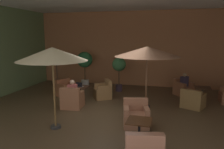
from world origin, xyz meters
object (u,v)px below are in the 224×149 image
at_px(armchair_front_left_east, 66,90).
at_px(open_laptop, 80,85).
at_px(cafe_table_front_right, 139,126).
at_px(potted_tree_left_corner, 57,63).
at_px(armchair_front_left_south, 72,100).
at_px(cafe_table_mid_center, 202,91).
at_px(cafe_table_front_left, 80,90).
at_px(potted_tree_mid_right, 85,62).
at_px(patron_by_window, 72,90).
at_px(iced_drink_cup, 79,85).
at_px(patio_umbrella_center_beige, 52,55).
at_px(armchair_mid_center_east, 183,89).
at_px(armchair_mid_center_south, 193,101).
at_px(patio_umbrella_tall_red, 147,52).
at_px(potted_tree_mid_left, 119,67).
at_px(patron_blue_shirt, 184,81).
at_px(armchair_front_left_north, 103,91).
at_px(armchair_front_right_east, 136,116).

distance_m(armchair_front_left_east, open_laptop, 1.10).
distance_m(cafe_table_front_right, potted_tree_left_corner, 7.63).
height_order(armchair_front_left_south, cafe_table_mid_center, armchair_front_left_south).
relative_size(armchair_front_left_east, potted_tree_left_corner, 0.54).
xyz_separation_m(cafe_table_front_left, open_laptop, (-0.02, -0.02, 0.22)).
height_order(potted_tree_mid_right, patron_by_window, potted_tree_mid_right).
bearing_deg(potted_tree_mid_right, iced_drink_cup, -74.27).
bearing_deg(patio_umbrella_center_beige, armchair_mid_center_east, 50.70).
bearing_deg(potted_tree_mid_right, open_laptop, -73.95).
xyz_separation_m(patio_umbrella_center_beige, iced_drink_cup, (-0.43, 2.98, -1.60)).
bearing_deg(iced_drink_cup, armchair_mid_center_south, 1.48).
bearing_deg(cafe_table_mid_center, potted_tree_left_corner, 172.49).
relative_size(armchair_front_left_east, armchair_mid_center_east, 1.00).
bearing_deg(armchair_mid_center_east, potted_tree_mid_right, 176.05).
bearing_deg(patio_umbrella_tall_red, potted_tree_mid_right, 143.75).
distance_m(armchair_mid_center_south, iced_drink_cup, 4.78).
xyz_separation_m(patio_umbrella_center_beige, open_laptop, (-0.41, 2.94, -1.61)).
xyz_separation_m(cafe_table_front_right, armchair_mid_center_south, (1.70, 3.40, -0.17)).
xyz_separation_m(armchair_mid_center_east, open_laptop, (-4.50, -2.06, 0.37)).
xyz_separation_m(patio_umbrella_tall_red, potted_tree_mid_left, (-1.61, 2.28, -0.96)).
xyz_separation_m(patio_umbrella_center_beige, potted_tree_mid_right, (-1.10, 5.36, -0.88)).
bearing_deg(armchair_mid_center_east, cafe_table_mid_center, -49.98).
xyz_separation_m(armchair_front_left_south, patio_umbrella_tall_red, (2.82, 0.79, 1.90)).
bearing_deg(armchair_mid_center_south, cafe_table_mid_center, 64.63).
xyz_separation_m(armchair_mid_center_south, potted_tree_mid_left, (-3.43, 1.88, 0.97)).
bearing_deg(potted_tree_mid_right, potted_tree_mid_left, -10.43).
bearing_deg(cafe_table_front_right, armchair_mid_center_south, 63.51).
bearing_deg(armchair_mid_center_east, armchair_mid_center_south, -82.71).
bearing_deg(potted_tree_left_corner, patron_blue_shirt, -1.26).
height_order(cafe_table_front_right, patron_blue_shirt, patron_blue_shirt).
distance_m(cafe_table_front_left, patron_blue_shirt, 4.94).
xyz_separation_m(patio_umbrella_tall_red, iced_drink_cup, (-2.95, 0.28, -1.54)).
height_order(armchair_front_left_south, armchair_mid_center_south, armchair_front_left_south).
height_order(armchair_mid_center_south, potted_tree_left_corner, potted_tree_left_corner).
bearing_deg(armchair_front_left_north, patron_by_window, -117.59).
bearing_deg(potted_tree_left_corner, armchair_front_left_south, -53.50).
bearing_deg(armchair_front_left_east, cafe_table_front_right, -43.48).
distance_m(cafe_table_front_left, patron_by_window, 1.04).
bearing_deg(patron_by_window, potted_tree_mid_right, 103.22).
height_order(armchair_front_left_north, armchair_front_right_east, armchair_front_left_north).
relative_size(armchair_front_right_east, open_laptop, 2.71).
bearing_deg(armchair_front_left_east, armchair_front_right_east, -35.65).
distance_m(armchair_front_left_south, patron_by_window, 0.42).
xyz_separation_m(potted_tree_mid_left, patron_blue_shirt, (3.21, -0.02, -0.54)).
relative_size(armchair_front_left_east, cafe_table_mid_center, 1.53).
height_order(armchair_front_right_east, armchair_mid_center_east, armchair_front_right_east).
height_order(potted_tree_mid_right, patron_blue_shirt, potted_tree_mid_right).
xyz_separation_m(potted_tree_left_corner, iced_drink_cup, (2.24, -2.14, -0.64)).
height_order(potted_tree_left_corner, potted_tree_mid_right, potted_tree_mid_right).
bearing_deg(potted_tree_mid_left, iced_drink_cup, -123.75).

